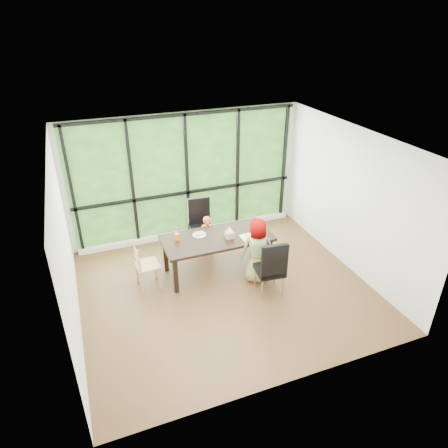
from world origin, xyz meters
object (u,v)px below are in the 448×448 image
(chair_window_leather, at_px, (201,225))
(tissue_box, at_px, (230,235))
(plate_near, at_px, (248,237))
(chair_end_beech, at_px, (148,265))
(child_toddler, at_px, (207,237))
(dining_table, at_px, (217,254))
(child_older, at_px, (258,251))
(plate_far, at_px, (199,235))
(green_cup, at_px, (265,233))
(orange_cup, at_px, (177,237))
(chair_interior_leather, at_px, (270,266))

(chair_window_leather, height_order, tissue_box, chair_window_leather)
(plate_near, bearing_deg, chair_end_beech, 173.11)
(chair_window_leather, distance_m, child_toddler, 0.36)
(dining_table, height_order, child_older, child_older)
(plate_far, relative_size, green_cup, 1.94)
(plate_near, distance_m, green_cup, 0.32)
(plate_far, bearing_deg, orange_cup, -177.30)
(plate_near, relative_size, orange_cup, 1.97)
(chair_window_leather, height_order, child_toddler, chair_window_leather)
(child_older, xyz_separation_m, green_cup, (0.24, 0.24, 0.19))
(child_older, distance_m, orange_cup, 1.50)
(chair_end_beech, distance_m, orange_cup, 0.72)
(plate_far, bearing_deg, green_cup, -22.04)
(chair_interior_leather, relative_size, child_older, 0.87)
(chair_window_leather, height_order, plate_near, chair_window_leather)
(tissue_box, bearing_deg, plate_far, 149.03)
(dining_table, bearing_deg, chair_interior_leather, -56.73)
(orange_cup, distance_m, tissue_box, 0.96)
(dining_table, distance_m, green_cup, 0.99)
(chair_window_leather, distance_m, orange_cup, 1.06)
(child_older, bearing_deg, orange_cup, -16.42)
(dining_table, height_order, green_cup, green_cup)
(chair_interior_leather, relative_size, chair_end_beech, 1.20)
(dining_table, xyz_separation_m, chair_end_beech, (-1.32, -0.01, 0.08))
(dining_table, distance_m, child_toddler, 0.56)
(plate_far, height_order, tissue_box, tissue_box)
(child_toddler, height_order, plate_near, child_toddler)
(orange_cup, bearing_deg, chair_window_leather, 46.29)
(dining_table, distance_m, chair_window_leather, 0.92)
(chair_interior_leather, xyz_separation_m, chair_end_beech, (-1.94, 0.94, -0.09))
(chair_end_beech, distance_m, tissue_box, 1.57)
(chair_interior_leather, bearing_deg, plate_far, -44.40)
(chair_window_leather, xyz_separation_m, chair_interior_leather, (0.63, -1.85, 0.00))
(plate_far, xyz_separation_m, green_cup, (1.12, -0.46, 0.06))
(plate_near, distance_m, orange_cup, 1.30)
(child_older, xyz_separation_m, plate_far, (-0.88, 0.70, 0.14))
(dining_table, height_order, orange_cup, orange_cup)
(chair_end_beech, relative_size, child_older, 0.72)
(child_older, relative_size, green_cup, 9.68)
(plate_far, relative_size, tissue_box, 1.73)
(dining_table, height_order, chair_window_leather, chair_window_leather)
(chair_window_leather, xyz_separation_m, chair_end_beech, (-1.31, -0.91, -0.09))
(chair_interior_leather, distance_m, green_cup, 0.75)
(chair_end_beech, bearing_deg, green_cup, -99.40)
(chair_window_leather, relative_size, green_cup, 8.42)
(chair_end_beech, bearing_deg, chair_window_leather, -57.56)
(chair_interior_leather, relative_size, child_toddler, 1.21)
(chair_interior_leather, distance_m, child_older, 0.43)
(chair_end_beech, height_order, orange_cup, chair_end_beech)
(child_toddler, xyz_separation_m, green_cup, (0.84, -0.84, 0.37))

